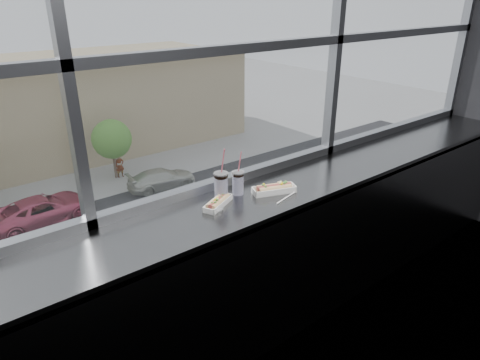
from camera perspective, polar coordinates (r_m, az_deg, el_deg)
wall_back_lower at (r=3.26m, az=-1.12°, el=-9.19°), size 6.00×0.00×6.00m
counter at (r=2.81m, az=2.18°, el=-2.67°), size 6.00×0.55×0.06m
counter_fascia at (r=2.93m, az=5.32°, el=-13.58°), size 6.00×0.04×1.04m
hotdog_tray_left at (r=2.66m, az=-2.95°, el=-2.96°), size 0.26×0.18×0.06m
hotdog_tray_right at (r=2.84m, az=4.57°, el=-1.15°), size 0.31×0.19×0.07m
soda_cup_left at (r=2.72m, az=-2.53°, el=-0.62°), size 0.09×0.09×0.35m
soda_cup_right at (r=2.79m, az=-0.28°, el=-0.24°), size 0.08×0.08×0.30m
loose_straw at (r=2.79m, az=6.29°, el=-2.28°), size 0.23×0.06×0.01m
wrapper at (r=2.61m, az=-3.04°, el=-3.92°), size 0.09×0.06×0.02m
street_asphalt at (r=25.92m, az=-29.16°, el=-10.54°), size 80.00×10.00×0.06m
car_far_c at (r=31.82m, az=-10.41°, el=0.59°), size 3.03×6.06×1.94m
car_far_b at (r=29.28m, az=-24.87°, el=-3.12°), size 3.46×7.04×2.27m
car_near_e at (r=27.17m, az=3.02°, el=-2.94°), size 2.73×6.53×2.17m
car_near_d at (r=24.25m, az=-7.31°, el=-6.76°), size 2.63×6.25×2.08m
pedestrian_d at (r=34.48m, az=-15.77°, el=2.13°), size 0.99×0.74×2.23m
tree_right at (r=33.82m, az=-16.74°, el=5.24°), size 3.00×3.00×4.69m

